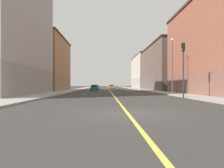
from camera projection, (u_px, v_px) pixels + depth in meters
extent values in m
plane|color=#363431|center=(128.00, 113.00, 10.67)|extent=(400.00, 400.00, 0.00)
cube|color=#9E9B93|center=(141.00, 89.00, 59.95)|extent=(3.35, 168.00, 0.15)
cube|color=#9E9B93|center=(76.00, 89.00, 59.33)|extent=(3.35, 168.00, 0.15)
cube|color=#E5D14C|center=(109.00, 90.00, 59.64)|extent=(0.16, 154.00, 0.01)
cube|color=brown|center=(167.00, 83.00, 57.36)|extent=(9.75, 25.32, 4.08)
cube|color=brown|center=(167.00, 61.00, 57.37)|extent=(9.75, 25.32, 7.75)
cube|color=#2B221D|center=(167.00, 46.00, 57.39)|extent=(10.05, 25.62, 0.40)
cube|color=#9D9688|center=(147.00, 83.00, 84.45)|extent=(9.75, 23.98, 3.85)
cube|color=#BCB29E|center=(147.00, 68.00, 84.47)|extent=(9.75, 23.98, 8.94)
cube|color=#545047|center=(147.00, 56.00, 84.48)|extent=(10.05, 24.28, 0.40)
cube|color=gray|center=(0.00, 81.00, 29.27)|extent=(9.75, 19.59, 3.92)
cube|color=#9E9993|center=(0.00, 10.00, 29.30)|extent=(9.75, 19.59, 16.13)
cube|color=#8F6B4F|center=(44.00, 82.00, 49.82)|extent=(9.75, 18.50, 4.07)
cube|color=#A8754C|center=(44.00, 56.00, 49.84)|extent=(9.75, 18.50, 8.27)
cube|color=#4B3422|center=(44.00, 38.00, 49.85)|extent=(10.05, 18.80, 0.40)
cylinder|color=#2D2D2D|center=(183.00, 75.00, 22.33)|extent=(0.16, 0.16, 5.04)
cube|color=black|center=(183.00, 47.00, 22.34)|extent=(0.28, 0.32, 0.90)
sphere|color=#320404|center=(182.00, 45.00, 22.34)|extent=(0.20, 0.20, 0.20)
sphere|color=#352204|center=(182.00, 47.00, 22.34)|extent=(0.20, 0.20, 0.20)
sphere|color=green|center=(182.00, 50.00, 22.34)|extent=(0.20, 0.20, 0.20)
cylinder|color=#4C4C51|center=(172.00, 67.00, 29.15)|extent=(0.14, 0.14, 7.47)
sphere|color=#EAEACC|center=(172.00, 40.00, 29.16)|extent=(0.36, 0.36, 0.36)
cube|color=orange|center=(111.00, 87.00, 78.41)|extent=(1.89, 4.39, 0.68)
cube|color=black|center=(111.00, 85.00, 78.52)|extent=(1.62, 2.14, 0.48)
cylinder|color=black|center=(109.00, 88.00, 79.71)|extent=(0.24, 0.65, 0.64)
cylinder|color=black|center=(113.00, 88.00, 79.81)|extent=(0.24, 0.65, 0.64)
cylinder|color=black|center=(110.00, 88.00, 77.02)|extent=(0.24, 0.65, 0.64)
cylinder|color=black|center=(114.00, 88.00, 77.12)|extent=(0.24, 0.65, 0.64)
cube|color=#196670|center=(94.00, 88.00, 52.75)|extent=(1.78, 3.99, 0.69)
cube|color=black|center=(94.00, 86.00, 52.85)|extent=(1.54, 1.77, 0.50)
cylinder|color=black|center=(92.00, 89.00, 53.96)|extent=(0.23, 0.64, 0.64)
cylinder|color=black|center=(98.00, 89.00, 53.99)|extent=(0.23, 0.64, 0.64)
cylinder|color=black|center=(91.00, 89.00, 51.50)|extent=(0.23, 0.64, 0.64)
cylinder|color=black|center=(97.00, 89.00, 51.53)|extent=(0.23, 0.64, 0.64)
cube|color=#23389E|center=(97.00, 87.00, 69.99)|extent=(1.98, 4.47, 0.58)
cube|color=black|center=(97.00, 86.00, 70.02)|extent=(1.67, 2.21, 0.43)
cylinder|color=black|center=(94.00, 88.00, 71.29)|extent=(0.25, 0.65, 0.64)
cylinder|color=black|center=(99.00, 88.00, 71.41)|extent=(0.25, 0.65, 0.64)
cylinder|color=black|center=(94.00, 88.00, 68.57)|extent=(0.25, 0.65, 0.64)
cylinder|color=black|center=(99.00, 88.00, 68.70)|extent=(0.25, 0.65, 0.64)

